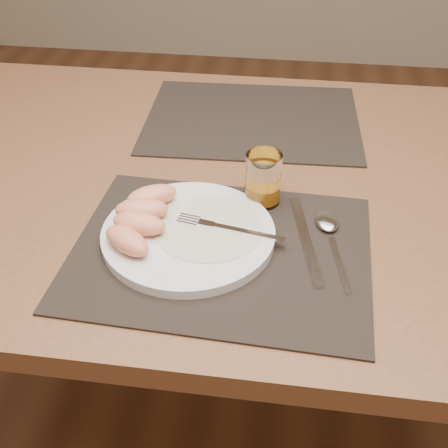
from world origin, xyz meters
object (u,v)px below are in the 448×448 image
(plate, at_px, (188,234))
(knife, at_px, (308,246))
(table, at_px, (235,211))
(placemat_near, at_px, (221,251))
(fork, at_px, (221,227))
(placemat_far, at_px, (252,119))
(juice_glass, at_px, (263,181))
(spoon, at_px, (329,227))

(plate, distance_m, knife, 0.19)
(table, height_order, placemat_near, placemat_near)
(table, height_order, fork, fork)
(placemat_far, relative_size, juice_glass, 4.97)
(knife, bearing_deg, fork, 175.69)
(placemat_far, bearing_deg, juice_glass, -81.28)
(table, distance_m, placemat_near, 0.24)
(plate, bearing_deg, fork, 14.74)
(fork, relative_size, juice_glass, 1.93)
(table, relative_size, placemat_near, 3.11)
(knife, distance_m, spoon, 0.06)
(knife, height_order, juice_glass, juice_glass)
(placemat_near, bearing_deg, juice_glass, 69.48)
(knife, bearing_deg, table, 124.65)
(placemat_near, distance_m, placemat_far, 0.44)
(table, height_order, placemat_far, placemat_far)
(fork, height_order, juice_glass, juice_glass)
(fork, xyz_separation_m, knife, (0.14, -0.01, -0.02))
(knife, xyz_separation_m, juice_glass, (-0.08, 0.11, 0.04))
(placemat_far, distance_m, plate, 0.42)
(placemat_far, xyz_separation_m, spoon, (0.16, -0.37, 0.01))
(table, relative_size, fork, 8.02)
(fork, bearing_deg, juice_glass, 61.42)
(knife, bearing_deg, spoon, 56.84)
(plate, bearing_deg, juice_glass, 47.88)
(table, xyz_separation_m, spoon, (0.17, -0.15, 0.09))
(table, xyz_separation_m, juice_glass, (0.06, -0.08, 0.13))
(table, xyz_separation_m, placemat_far, (0.01, 0.22, 0.09))
(spoon, height_order, juice_glass, juice_glass)
(spoon, bearing_deg, placemat_far, 113.19)
(fork, relative_size, knife, 0.80)
(placemat_near, distance_m, juice_glass, 0.15)
(placemat_far, xyz_separation_m, knife, (0.13, -0.42, 0.00))
(placemat_near, height_order, knife, knife)
(plate, bearing_deg, spoon, 13.31)
(table, bearing_deg, knife, -55.35)
(table, bearing_deg, juice_glass, -55.64)
(knife, xyz_separation_m, spoon, (0.03, 0.05, 0.00))
(fork, relative_size, spoon, 0.91)
(knife, distance_m, juice_glass, 0.14)
(fork, bearing_deg, plate, -165.26)
(spoon, relative_size, juice_glass, 2.12)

